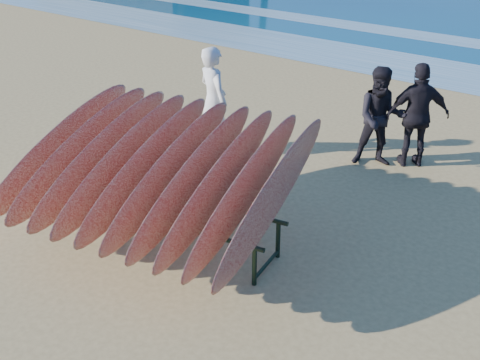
{
  "coord_description": "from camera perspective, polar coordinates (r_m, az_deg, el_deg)",
  "views": [
    {
      "loc": [
        4.0,
        -4.33,
        4.17
      ],
      "look_at": [
        0.0,
        0.8,
        0.95
      ],
      "focal_mm": 45.0,
      "sensor_mm": 36.0,
      "label": 1
    }
  ],
  "objects": [
    {
      "name": "ground",
      "position": [
        7.22,
        -3.96,
        -9.02
      ],
      "size": [
        120.0,
        120.0,
        0.0
      ],
      "primitive_type": "plane",
      "color": "tan",
      "rests_on": "ground"
    },
    {
      "name": "foam_near",
      "position": [
        15.45,
        21.76,
        8.85
      ],
      "size": [
        160.0,
        160.0,
        0.0
      ],
      "primitive_type": "plane",
      "color": "white",
      "rests_on": "ground"
    },
    {
      "name": "surfboard_rack",
      "position": [
        7.44,
        -7.68,
        1.04
      ],
      "size": [
        3.66,
        3.52,
        1.73
      ],
      "rotation": [
        0.0,
        0.0,
        0.18
      ],
      "color": "black",
      "rests_on": "ground"
    },
    {
      "name": "person_white",
      "position": [
        10.1,
        -2.52,
        7.51
      ],
      "size": [
        0.77,
        0.64,
        1.83
      ],
      "primitive_type": "imported",
      "rotation": [
        0.0,
        0.0,
        2.79
      ],
      "color": "silver",
      "rests_on": "ground"
    },
    {
      "name": "person_dark_a",
      "position": [
        9.88,
        13.17,
        5.8
      ],
      "size": [
        1.0,
        0.95,
        1.63
      ],
      "primitive_type": "imported",
      "rotation": [
        0.0,
        0.0,
        0.57
      ],
      "color": "black",
      "rests_on": "ground"
    },
    {
      "name": "person_dark_b",
      "position": [
        10.0,
        16.49,
        5.87
      ],
      "size": [
        1.04,
        0.94,
        1.7
      ],
      "primitive_type": "imported",
      "rotation": [
        0.0,
        0.0,
        3.81
      ],
      "color": "black",
      "rests_on": "ground"
    }
  ]
}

